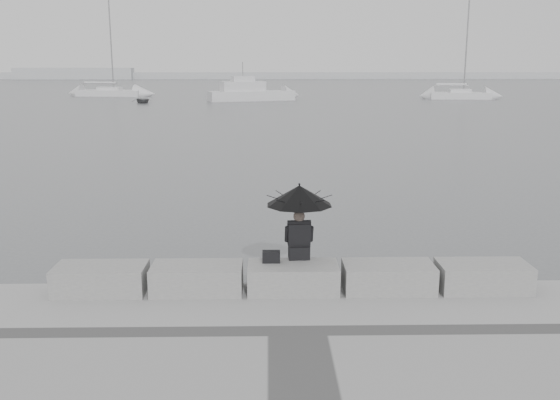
{
  "coord_description": "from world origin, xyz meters",
  "views": [
    {
      "loc": [
        -0.43,
        -10.94,
        4.52
      ],
      "look_at": [
        -0.17,
        3.0,
        1.4
      ],
      "focal_mm": 40.0,
      "sensor_mm": 36.0,
      "label": 1
    }
  ],
  "objects_px": {
    "seated_person": "(299,204)",
    "sailboat_left": "(110,92)",
    "dinghy": "(143,100)",
    "motor_cruiser": "(251,93)",
    "sailboat_right": "(460,95)"
  },
  "relations": [
    {
      "from": "sailboat_right",
      "to": "motor_cruiser",
      "type": "xyz_separation_m",
      "value": [
        -25.3,
        -2.59,
        0.36
      ]
    },
    {
      "from": "sailboat_left",
      "to": "seated_person",
      "type": "bearing_deg",
      "value": -63.77
    },
    {
      "from": "sailboat_right",
      "to": "dinghy",
      "type": "relative_size",
      "value": 4.0
    },
    {
      "from": "seated_person",
      "to": "sailboat_left",
      "type": "bearing_deg",
      "value": 103.22
    },
    {
      "from": "sailboat_right",
      "to": "dinghy",
      "type": "height_order",
      "value": "sailboat_right"
    },
    {
      "from": "sailboat_right",
      "to": "motor_cruiser",
      "type": "distance_m",
      "value": 25.43
    },
    {
      "from": "seated_person",
      "to": "sailboat_right",
      "type": "bearing_deg",
      "value": 67.62
    },
    {
      "from": "sailboat_left",
      "to": "dinghy",
      "type": "bearing_deg",
      "value": -52.97
    },
    {
      "from": "motor_cruiser",
      "to": "sailboat_left",
      "type": "bearing_deg",
      "value": 135.56
    },
    {
      "from": "sailboat_right",
      "to": "motor_cruiser",
      "type": "bearing_deg",
      "value": -168.42
    },
    {
      "from": "sailboat_left",
      "to": "motor_cruiser",
      "type": "xyz_separation_m",
      "value": [
        18.8,
        -9.5,
        0.38
      ]
    },
    {
      "from": "seated_person",
      "to": "dinghy",
      "type": "bearing_deg",
      "value": 100.56
    },
    {
      "from": "dinghy",
      "to": "seated_person",
      "type": "bearing_deg",
      "value": -92.49
    },
    {
      "from": "seated_person",
      "to": "sailboat_left",
      "type": "distance_m",
      "value": 75.47
    },
    {
      "from": "sailboat_left",
      "to": "dinghy",
      "type": "distance_m",
      "value": 15.05
    }
  ]
}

